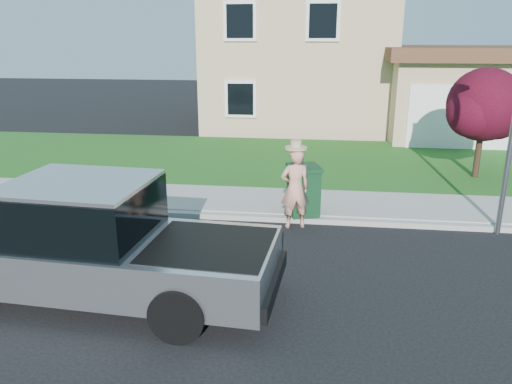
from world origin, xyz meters
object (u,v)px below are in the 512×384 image
pickup_truck (92,244)px  ornamental_tree (485,108)px  woman (295,187)px  trash_bin (304,189)px

pickup_truck → ornamental_tree: size_ratio=1.92×
woman → trash_bin: size_ratio=1.74×
pickup_truck → ornamental_tree: ornamental_tree is taller
woman → trash_bin: (0.17, 0.50, -0.21)m
trash_bin → ornamental_tree: bearing=22.6°
woman → trash_bin: bearing=-126.9°
pickup_truck → ornamental_tree: 11.42m
trash_bin → woman: bearing=-124.9°
pickup_truck → woman: 4.62m
ornamental_tree → pickup_truck: bearing=-135.7°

